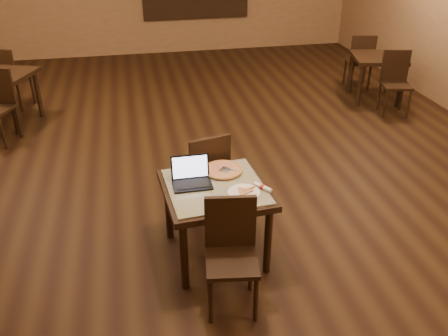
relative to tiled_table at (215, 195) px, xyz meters
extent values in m
plane|color=black|center=(0.44, 2.28, -0.66)|extent=(10.00, 10.00, 0.00)
cylinder|color=black|center=(-0.35, -0.41, -0.31)|extent=(0.07, 0.07, 0.71)
cylinder|color=black|center=(-0.41, 0.35, -0.31)|extent=(0.07, 0.07, 0.71)
cylinder|color=black|center=(0.41, -0.35, -0.31)|extent=(0.07, 0.07, 0.71)
cylinder|color=black|center=(0.35, 0.41, -0.31)|extent=(0.07, 0.07, 0.71)
cube|color=black|center=(0.00, 0.00, 0.06)|extent=(0.99, 0.99, 0.06)
cube|color=#17339A|center=(0.00, 0.00, 0.09)|extent=(0.90, 0.90, 0.02)
cylinder|color=black|center=(-0.20, -0.85, -0.44)|extent=(0.04, 0.04, 0.45)
cylinder|color=black|center=(-0.15, -0.50, -0.44)|extent=(0.04, 0.04, 0.45)
cylinder|color=black|center=(0.15, -0.90, -0.44)|extent=(0.04, 0.04, 0.45)
cylinder|color=black|center=(0.20, -0.55, -0.44)|extent=(0.04, 0.04, 0.45)
cube|color=black|center=(0.00, -0.70, -0.19)|extent=(0.47, 0.47, 0.04)
cube|color=black|center=(0.03, -0.51, 0.07)|extent=(0.42, 0.10, 0.48)
cylinder|color=black|center=(0.14, 0.92, -0.43)|extent=(0.04, 0.04, 0.46)
cylinder|color=black|center=(0.22, 0.56, -0.43)|extent=(0.04, 0.04, 0.46)
cylinder|color=black|center=(-0.22, 0.84, -0.43)|extent=(0.04, 0.04, 0.46)
cylinder|color=black|center=(-0.14, 0.48, -0.43)|extent=(0.04, 0.04, 0.46)
cube|color=black|center=(0.00, 0.70, -0.18)|extent=(0.52, 0.52, 0.04)
cube|color=black|center=(0.05, 0.51, 0.09)|extent=(0.43, 0.14, 0.49)
cube|color=black|center=(-0.20, 0.05, 0.11)|extent=(0.35, 0.24, 0.02)
cube|color=black|center=(-0.20, 0.17, 0.23)|extent=(0.35, 0.05, 0.23)
cube|color=silver|center=(-0.20, 0.16, 0.23)|extent=(0.32, 0.04, 0.20)
cylinder|color=white|center=(0.22, -0.18, 0.11)|extent=(0.28, 0.28, 0.02)
cylinder|color=silver|center=(0.12, 0.24, 0.11)|extent=(0.34, 0.34, 0.01)
cylinder|color=#D0B68B|center=(0.12, 0.24, 0.12)|extent=(0.35, 0.35, 0.02)
torus|color=#B7793A|center=(0.12, 0.24, 0.12)|extent=(0.37, 0.37, 0.02)
cube|color=silver|center=(0.14, 0.22, 0.13)|extent=(0.25, 0.24, 0.01)
cylinder|color=white|center=(0.40, -0.14, 0.12)|extent=(0.14, 0.18, 0.04)
cylinder|color=#AC2015|center=(0.40, -0.14, 0.12)|extent=(0.06, 0.05, 0.04)
cylinder|color=black|center=(3.05, 3.30, -0.30)|extent=(0.07, 0.07, 0.72)
cylinder|color=black|center=(3.20, 3.93, -0.30)|extent=(0.07, 0.07, 0.72)
cylinder|color=black|center=(3.69, 3.15, -0.30)|extent=(0.07, 0.07, 0.72)
cylinder|color=black|center=(3.83, 3.79, -0.30)|extent=(0.07, 0.07, 0.72)
cube|color=black|center=(3.44, 3.54, 0.07)|extent=(0.98, 0.98, 0.06)
cylinder|color=black|center=(3.22, 2.74, -0.43)|extent=(0.04, 0.04, 0.46)
cylinder|color=black|center=(3.30, 3.10, -0.43)|extent=(0.04, 0.04, 0.46)
cylinder|color=black|center=(3.58, 2.66, -0.43)|extent=(0.04, 0.04, 0.46)
cylinder|color=black|center=(3.66, 3.02, -0.43)|extent=(0.04, 0.04, 0.46)
cube|color=black|center=(3.44, 2.88, -0.18)|extent=(0.51, 0.51, 0.04)
cube|color=black|center=(3.48, 3.07, 0.08)|extent=(0.43, 0.13, 0.49)
cylinder|color=black|center=(3.66, 4.34, -0.43)|extent=(0.04, 0.04, 0.46)
cylinder|color=black|center=(3.58, 3.98, -0.43)|extent=(0.04, 0.04, 0.46)
cylinder|color=black|center=(3.30, 4.42, -0.43)|extent=(0.04, 0.04, 0.46)
cylinder|color=black|center=(3.22, 4.07, -0.43)|extent=(0.04, 0.04, 0.46)
cube|color=black|center=(3.44, 4.20, -0.18)|extent=(0.51, 0.51, 0.04)
cube|color=black|center=(3.40, 4.01, 0.08)|extent=(0.43, 0.13, 0.49)
cylinder|color=black|center=(-2.35, 3.29, -0.28)|extent=(0.07, 0.07, 0.75)
cylinder|color=black|center=(-2.09, 3.91, -0.28)|extent=(0.07, 0.07, 0.75)
cube|color=black|center=(-2.53, 3.73, 0.10)|extent=(1.11, 1.11, 0.06)
cylinder|color=black|center=(-2.43, 2.79, -0.42)|extent=(0.04, 0.04, 0.48)
cylinder|color=black|center=(-2.28, 3.15, -0.42)|extent=(0.04, 0.04, 0.48)
cylinder|color=black|center=(-2.28, 4.52, -0.42)|extent=(0.04, 0.04, 0.48)
cylinder|color=black|center=(-2.43, 4.17, -0.42)|extent=(0.04, 0.04, 0.48)
cylinder|color=black|center=(-2.63, 4.67, -0.42)|extent=(0.04, 0.04, 0.48)
cube|color=black|center=(-2.53, 4.42, -0.16)|extent=(0.58, 0.58, 0.04)
cube|color=black|center=(-2.61, 4.23, 0.11)|extent=(0.43, 0.21, 0.51)
camera|label=1|loc=(-0.66, -3.57, 2.30)|focal=38.00mm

